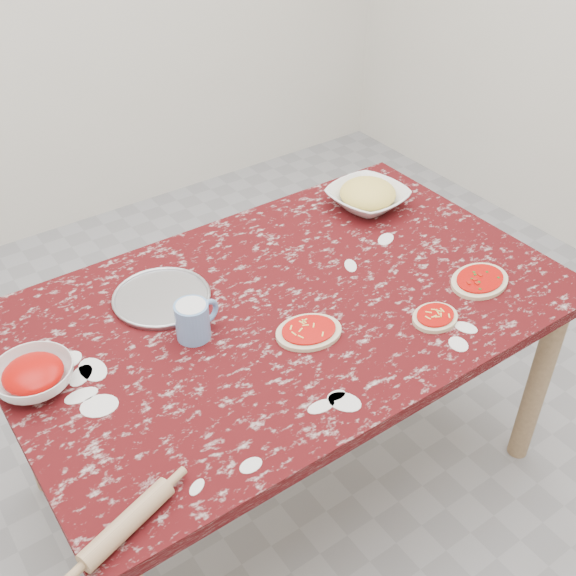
{
  "coord_description": "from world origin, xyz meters",
  "views": [
    {
      "loc": [
        -0.89,
        -1.27,
        1.99
      ],
      "look_at": [
        0.0,
        0.0,
        0.8
      ],
      "focal_mm": 43.01,
      "sensor_mm": 36.0,
      "label": 1
    }
  ],
  "objects_px": {
    "sauce_bowl": "(34,377)",
    "rolling_pin": "(127,523)",
    "cheese_bowl": "(367,198)",
    "flour_mug": "(194,320)",
    "pizza_tray": "(162,298)",
    "worktable": "(288,324)"
  },
  "relations": [
    {
      "from": "sauce_bowl",
      "to": "rolling_pin",
      "type": "xyz_separation_m",
      "value": [
        0.02,
        -0.51,
        -0.01
      ]
    },
    {
      "from": "cheese_bowl",
      "to": "flour_mug",
      "type": "distance_m",
      "value": 0.86
    },
    {
      "from": "flour_mug",
      "to": "rolling_pin",
      "type": "xyz_separation_m",
      "value": [
        -0.4,
        -0.45,
        -0.03
      ]
    },
    {
      "from": "flour_mug",
      "to": "pizza_tray",
      "type": "bearing_deg",
      "value": 90.84
    },
    {
      "from": "flour_mug",
      "to": "worktable",
      "type": "bearing_deg",
      "value": -4.99
    },
    {
      "from": "rolling_pin",
      "to": "sauce_bowl",
      "type": "bearing_deg",
      "value": 91.74
    },
    {
      "from": "worktable",
      "to": "cheese_bowl",
      "type": "distance_m",
      "value": 0.61
    },
    {
      "from": "cheese_bowl",
      "to": "rolling_pin",
      "type": "xyz_separation_m",
      "value": [
        -1.23,
        -0.7,
        -0.01
      ]
    },
    {
      "from": "worktable",
      "to": "rolling_pin",
      "type": "height_order",
      "value": "rolling_pin"
    },
    {
      "from": "cheese_bowl",
      "to": "flour_mug",
      "type": "xyz_separation_m",
      "value": [
        -0.82,
        -0.25,
        0.02
      ]
    },
    {
      "from": "pizza_tray",
      "to": "sauce_bowl",
      "type": "xyz_separation_m",
      "value": [
        -0.41,
        -0.13,
        0.03
      ]
    },
    {
      "from": "flour_mug",
      "to": "rolling_pin",
      "type": "relative_size",
      "value": 0.61
    },
    {
      "from": "cheese_bowl",
      "to": "rolling_pin",
      "type": "relative_size",
      "value": 1.15
    },
    {
      "from": "flour_mug",
      "to": "sauce_bowl",
      "type": "bearing_deg",
      "value": 171.77
    },
    {
      "from": "pizza_tray",
      "to": "sauce_bowl",
      "type": "height_order",
      "value": "sauce_bowl"
    },
    {
      "from": "sauce_bowl",
      "to": "flour_mug",
      "type": "distance_m",
      "value": 0.42
    },
    {
      "from": "worktable",
      "to": "flour_mug",
      "type": "bearing_deg",
      "value": 175.01
    },
    {
      "from": "worktable",
      "to": "sauce_bowl",
      "type": "distance_m",
      "value": 0.72
    },
    {
      "from": "cheese_bowl",
      "to": "rolling_pin",
      "type": "bearing_deg",
      "value": -150.28
    },
    {
      "from": "sauce_bowl",
      "to": "rolling_pin",
      "type": "bearing_deg",
      "value": -88.26
    },
    {
      "from": "pizza_tray",
      "to": "worktable",
      "type": "bearing_deg",
      "value": -36.75
    },
    {
      "from": "pizza_tray",
      "to": "sauce_bowl",
      "type": "relative_size",
      "value": 1.38
    }
  ]
}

